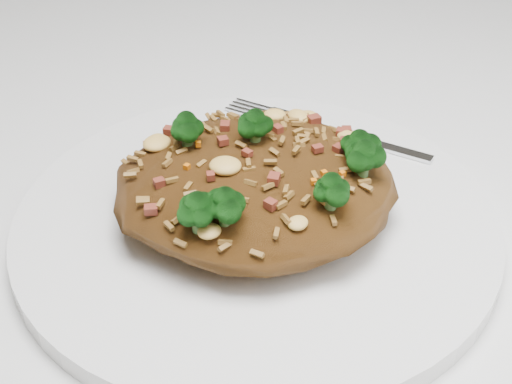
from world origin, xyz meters
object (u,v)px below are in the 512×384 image
(fried_rice, at_px, (257,175))
(fork, at_px, (335,133))
(plate, at_px, (256,220))
(dining_table, at_px, (141,288))

(fried_rice, height_order, fork, fried_rice)
(plate, bearing_deg, dining_table, 150.57)
(dining_table, relative_size, plate, 3.98)
(dining_table, xyz_separation_m, fork, (0.15, 0.04, 0.11))
(plate, distance_m, fried_rice, 0.04)
(plate, xyz_separation_m, fork, (0.06, 0.09, 0.01))
(dining_table, bearing_deg, fork, 14.93)
(plate, relative_size, fork, 2.11)
(fried_rice, bearing_deg, dining_table, 150.24)
(plate, height_order, fried_rice, fried_rice)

